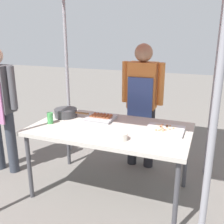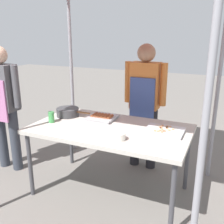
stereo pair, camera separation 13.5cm
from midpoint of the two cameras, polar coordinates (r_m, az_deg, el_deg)
name	(u,v)px [view 1 (the left image)]	position (r m, az deg, el deg)	size (l,w,h in m)	color
ground_plane	(110,191)	(3.00, -1.70, -16.94)	(18.00, 18.00, 0.00)	#66605B
stall_table	(110,132)	(2.68, -1.83, -4.46)	(1.60, 0.90, 0.75)	#B7B2A8
tray_grilled_sausages	(101,117)	(2.90, -3.72, -1.20)	(0.30, 0.29, 0.06)	#ADADB2
tray_meat_skewers	(165,130)	(2.58, 10.06, -3.86)	(0.36, 0.28, 0.04)	silver
cooking_wok	(66,112)	(3.03, -11.29, -0.10)	(0.42, 0.26, 0.09)	#38383A
condiment_bowl	(120,136)	(2.35, 0.21, -5.35)	(0.13, 0.13, 0.07)	silver
drink_cup_near_edge	(50,118)	(2.84, -14.70, -1.31)	(0.06, 0.06, 0.12)	#3F994C
vendor_woman	(142,97)	(3.20, 5.39, 3.22)	(0.52, 0.23, 1.56)	black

